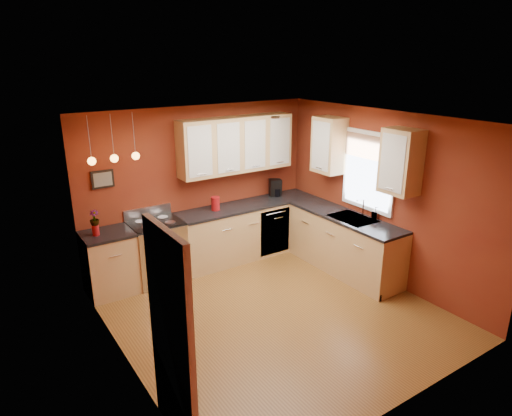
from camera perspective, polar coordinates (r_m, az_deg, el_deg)
floor at (r=6.38m, az=2.28°, el=-12.94°), size 4.20×4.20×0.00m
ceiling at (r=5.49m, az=2.63°, el=10.86°), size 4.00×4.20×0.02m
wall_back at (r=7.52m, az=-7.01°, el=2.74°), size 4.00×0.02×2.60m
wall_front at (r=4.45m, az=18.81°, el=-9.77°), size 4.00×0.02×2.60m
wall_left at (r=4.99m, az=-16.60°, el=-6.34°), size 0.02×4.20×2.60m
wall_right at (r=7.12m, az=15.58°, el=1.26°), size 0.02×4.20×2.60m
base_cabinets_back_left at (r=7.01m, az=-17.77°, el=-6.70°), size 0.70×0.60×0.90m
base_cabinets_back_right at (r=7.89m, az=-1.04°, el=-2.88°), size 2.54×0.60×0.90m
base_cabinets_right at (r=7.48m, az=10.92°, el=-4.47°), size 0.60×2.10×0.90m
counter_back_left at (r=6.83m, az=-18.16°, el=-3.12°), size 0.70×0.62×0.04m
counter_back_right at (r=7.73m, az=-1.06°, el=0.37°), size 2.54×0.62×0.04m
counter_right at (r=7.31m, az=11.14°, el=-1.07°), size 0.62×2.10×0.04m
gas_range at (r=7.19m, az=-12.23°, el=-5.25°), size 0.76×0.64×1.11m
dishwasher_front at (r=7.86m, az=2.37°, el=-2.97°), size 0.60×0.02×0.80m
sink at (r=7.22m, az=11.98°, el=-1.44°), size 0.50×0.70×0.33m
window at (r=7.19m, az=13.93°, el=4.79°), size 0.06×1.02×1.22m
door_left_wall at (r=4.13m, az=-10.51°, el=-15.78°), size 0.12×0.82×2.05m
upper_cabinets_back at (r=7.51m, az=-2.47°, el=7.93°), size 2.00×0.35×0.90m
upper_cabinets_right at (r=7.04m, az=13.11°, el=6.75°), size 0.35×1.95×0.90m
wall_picture at (r=6.89m, az=-18.62°, el=3.43°), size 0.32×0.03×0.26m
pendant_lights at (r=6.52m, az=-17.30°, el=6.00°), size 0.71×0.11×0.66m
red_canister at (r=7.41m, az=-5.09°, el=0.56°), size 0.15×0.15×0.22m
red_vase at (r=6.75m, az=-19.41°, el=-2.61°), size 0.10×0.10×0.15m
flowers at (r=6.69m, az=-19.57°, el=-1.24°), size 0.15×0.15×0.23m
coffee_maker at (r=8.16m, az=2.46°, el=2.50°), size 0.25×0.25×0.30m
soap_pump at (r=7.21m, az=14.69°, el=-0.61°), size 0.12×0.12×0.20m
dish_towel at (r=6.85m, az=-12.29°, el=-6.15°), size 0.21×0.01×0.28m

